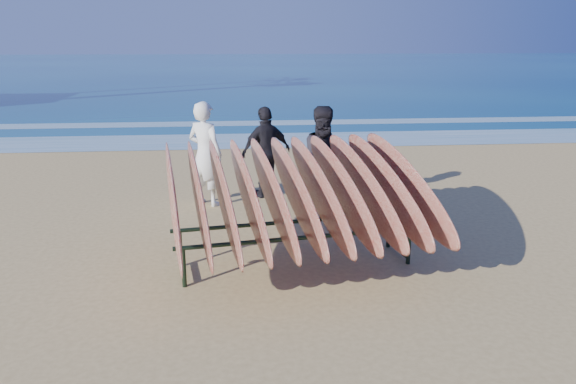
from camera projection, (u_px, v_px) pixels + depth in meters
name	position (u px, v px, depth m)	size (l,w,h in m)	color
ground	(294.00, 283.00, 6.94)	(120.00, 120.00, 0.00)	tan
ocean	(240.00, 66.00, 59.72)	(160.00, 160.00, 0.00)	navy
foam_near	(258.00, 140.00, 16.53)	(160.00, 160.00, 0.00)	white
foam_far	(254.00, 123.00, 19.89)	(160.00, 160.00, 0.00)	white
surfboard_rack	(295.00, 192.00, 7.22)	(3.60, 3.50, 1.72)	black
person_white	(205.00, 154.00, 9.98)	(0.68, 0.45, 1.87)	white
person_dark_a	(325.00, 161.00, 9.50)	(0.89, 0.70, 1.84)	black
person_dark_b	(266.00, 152.00, 10.52)	(1.00, 0.42, 1.71)	black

